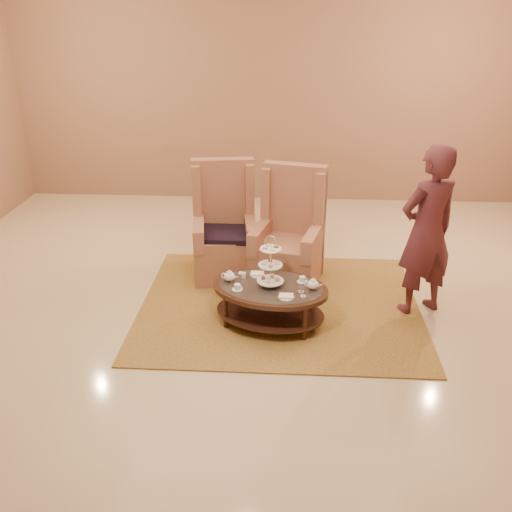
# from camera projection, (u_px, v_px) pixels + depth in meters

# --- Properties ---
(ground) EXTENTS (8.00, 8.00, 0.00)m
(ground) POSITION_uv_depth(u_px,v_px,m) (255.00, 323.00, 5.84)
(ground) COLOR beige
(ground) RESTS_ON ground
(ceiling) EXTENTS (8.00, 8.00, 0.02)m
(ceiling) POSITION_uv_depth(u_px,v_px,m) (255.00, 323.00, 5.84)
(ceiling) COLOR silver
(ceiling) RESTS_ON ground
(wall_back) EXTENTS (8.00, 0.04, 3.50)m
(wall_back) POSITION_uv_depth(u_px,v_px,m) (271.00, 89.00, 8.74)
(wall_back) COLOR #9B6E54
(wall_back) RESTS_ON ground
(rug) EXTENTS (2.98, 2.48, 0.02)m
(rug) POSITION_uv_depth(u_px,v_px,m) (280.00, 305.00, 6.16)
(rug) COLOR #A4873A
(rug) RESTS_ON ground
(tea_table) EXTENTS (1.31, 1.05, 0.97)m
(tea_table) POSITION_uv_depth(u_px,v_px,m) (270.00, 293.00, 5.68)
(tea_table) COLOR black
(tea_table) RESTS_ON ground
(armchair_left) EXTENTS (0.82, 0.85, 1.34)m
(armchair_left) POSITION_uv_depth(u_px,v_px,m) (225.00, 237.00, 6.75)
(armchair_left) COLOR #A3684C
(armchair_left) RESTS_ON ground
(armchair_right) EXTENTS (0.88, 0.90, 1.35)m
(armchair_right) POSITION_uv_depth(u_px,v_px,m) (289.00, 244.00, 6.55)
(armchair_right) COLOR #A3684C
(armchair_right) RESTS_ON ground
(person) EXTENTS (0.78, 0.67, 1.79)m
(person) POSITION_uv_depth(u_px,v_px,m) (427.00, 232.00, 5.72)
(person) COLOR #4E212A
(person) RESTS_ON ground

